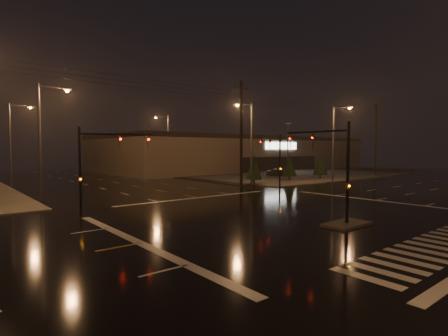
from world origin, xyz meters
The scene contains 21 objects.
ground centered at (0.00, 0.00, 0.00)m, with size 140.00×140.00×0.00m, color black.
sidewalk_ne centered at (30.00, 30.00, 0.06)m, with size 36.00×36.00×0.12m, color #43413C.
median_island centered at (0.00, -4.00, 0.07)m, with size 3.00×1.60×0.15m, color #43413C.
crosswalk centered at (0.00, -9.00, 0.01)m, with size 15.00×2.60×0.01m, color beige.
stop_bar_far centered at (0.00, 11.00, 0.01)m, with size 16.00×0.50×0.01m, color beige.
parking_lot centered at (35.00, 28.00, 0.04)m, with size 50.00×24.00×0.08m, color black.
retail_building centered at (35.00, 45.99, 3.84)m, with size 60.20×28.30×7.20m.
signal_mast_median centered at (0.00, -3.07, 3.75)m, with size 0.25×4.59×6.00m.
signal_mast_ne centered at (9.50, 10.14, 3.79)m, with size 4.84×1.86×6.00m.
signal_mast_nw centered at (-9.50, 10.14, 3.79)m, with size 4.84×1.86×6.00m.
streetlight_1 centered at (-11.18, 18.00, 5.80)m, with size 2.77×0.32×10.00m.
streetlight_2 centered at (-11.18, 34.00, 5.80)m, with size 2.77×0.32×10.00m.
streetlight_3 centered at (11.18, 16.00, 5.80)m, with size 2.77×0.32×10.00m.
streetlight_4 centered at (11.18, 36.00, 5.80)m, with size 2.77×0.32×10.00m.
streetlight_6 centered at (22.00, 11.18, 5.80)m, with size 0.32×2.77×10.00m.
utility_pole_1 centered at (8.00, 14.00, 6.13)m, with size 2.20×0.32×12.00m.
utility_pole_2 centered at (38.00, 14.00, 6.13)m, with size 2.20×0.32×12.00m.
conifer_0 centered at (12.17, 16.21, 2.26)m, with size 2.00×2.00×3.82m.
conifer_1 centered at (20.02, 17.17, 2.27)m, with size 2.02×2.02×3.85m.
conifer_2 centered at (25.43, 15.88, 2.34)m, with size 2.10×2.10×3.98m.
car_parked centered at (24.32, 22.94, 0.69)m, with size 1.64×4.08×1.39m, color black.
Camera 1 is at (-18.18, -14.99, 4.38)m, focal length 28.00 mm.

